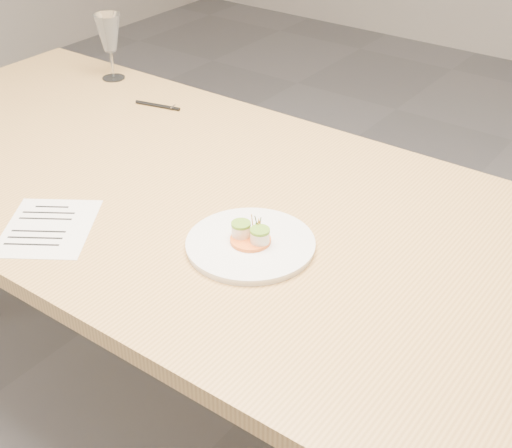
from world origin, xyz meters
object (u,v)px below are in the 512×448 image
Objects in this scene: recipe_sheet at (48,227)px; dining_table at (233,228)px; dinner_plate at (251,243)px; ballpoint_pen at (158,105)px; wine_glass_0 at (109,34)px.

dining_table is at bearing 16.78° from recipe_sheet.
ballpoint_pen is at bearing 147.19° from dinner_plate.
ballpoint_pen reaches higher than recipe_sheet.
dinner_plate reaches higher than dining_table.
ballpoint_pen is 0.70× the size of wine_glass_0.
dinner_plate is at bearing -46.25° from ballpoint_pen.
dining_table is at bearing 140.03° from dinner_plate.
wine_glass_0 is at bearing 92.92° from recipe_sheet.
recipe_sheet is 2.09× the size of ballpoint_pen.
wine_glass_0 is at bearing 151.32° from dinner_plate.
dinner_plate is 0.46m from recipe_sheet.
wine_glass_0 is at bearing 153.65° from dining_table.
dinner_plate is 1.31× the size of wine_glass_0.
dining_table is 0.93m from wine_glass_0.
dinner_plate is 1.88× the size of ballpoint_pen.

